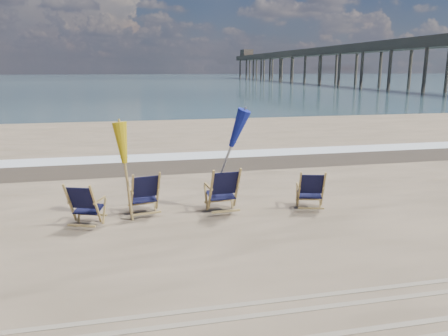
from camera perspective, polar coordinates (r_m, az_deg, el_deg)
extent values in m
plane|color=#38525D|center=(135.45, -11.87, 11.27)|extent=(400.00, 400.00, 0.00)
cube|color=silver|center=(16.14, -4.71, 1.60)|extent=(200.00, 1.40, 0.01)
cube|color=#42362A|center=(14.69, -3.90, 0.48)|extent=(200.00, 2.60, 0.00)
cylinder|color=#AA8B4C|center=(9.32, -12.62, -0.56)|extent=(0.06, 0.06, 2.06)
cone|color=gold|center=(9.21, -12.79, 2.81)|extent=(0.30, 0.30, 0.85)
cylinder|color=#A5A5AD|center=(9.66, 0.02, 1.31)|extent=(0.06, 0.06, 2.42)
cone|color=navy|center=(9.54, 0.02, 5.63)|extent=(0.30, 0.30, 0.85)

